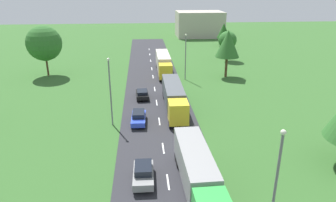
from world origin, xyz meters
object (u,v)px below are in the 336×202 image
Objects in this scene: truck_lead at (198,172)px; car_third at (139,117)px; car_fourth at (142,94)px; lamppost_lead at (276,185)px; lamppost_third at (186,55)px; tree_maple at (44,43)px; car_second at (143,173)px; tree_oak at (228,44)px; lamppost_second at (110,89)px; truck_second at (174,96)px; distant_building at (199,24)px; tree_pine at (224,31)px; tree_ash at (227,40)px.

car_third is at bearing 109.03° from truck_lead.
car_fourth is 0.46× the size of lamppost_lead.
lamppost_third is 27.19m from tree_maple.
car_third is at bearing 92.15° from car_second.
tree_oak reaches higher than car_second.
lamppost_third is (3.65, 33.81, 2.72)m from truck_lead.
tree_maple reaches higher than car_third.
lamppost_second is 1.02× the size of lamppost_third.
car_second is (-4.54, -17.08, -1.16)m from truck_second.
car_fourth is at bearing 67.56° from lamppost_second.
tree_maple is (-34.82, 3.86, -0.06)m from tree_oak.
lamppost_third is at bearing 57.89° from lamppost_second.
lamppost_lead is (8.43, -30.05, 4.11)m from car_fourth.
truck_lead is at bearing -59.41° from tree_maple.
tree_maple is (-18.47, 14.94, 5.58)m from car_fourth.
lamppost_third is at bearing -103.15° from distant_building.
tree_pine is at bearing 67.87° from truck_second.
lamppost_second is 28.83m from tree_oak.
truck_second is at bearing -40.93° from tree_maple.
lamppost_third reaches higher than truck_lead.
truck_lead is 37.26m from tree_oak.
lamppost_lead is (8.49, -7.99, 4.00)m from car_second.
truck_second is 1.98× the size of tree_ash.
tree_pine is at bearing -78.60° from distant_building.
car_second is at bearing -110.28° from tree_pine.
tree_ash is at bearing 54.91° from lamppost_second.
lamppost_second is 0.56× the size of distant_building.
tree_maple is at bearing -129.97° from distant_building.
tree_maple is at bearing 173.68° from tree_oak.
tree_maple is 60.15m from distant_building.
tree_pine is (15.66, 32.80, -0.35)m from lamppost_third.
car_third is 0.28× the size of distant_building.
car_third is at bearing -139.26° from truck_second.
lamppost_lead is 91.81m from distant_building.
truck_lead is 24.44m from car_fourth.
lamppost_second is at bearing 106.85° from car_second.
truck_second reaches higher than car_fourth.
tree_pine is (7.49, 31.54, -2.01)m from tree_oak.
car_second is at bearing -104.89° from truck_second.
car_third is at bearing -129.63° from tree_oak.
tree_ash is (38.60, 9.83, -1.67)m from tree_maple.
distant_building is at bearing 101.40° from tree_pine.
tree_pine is 18.24m from tree_ash.
tree_oak reaches higher than distant_building.
car_fourth is at bearing 89.87° from car_second.
car_fourth is 0.46× the size of lamppost_second.
truck_second is 1.58× the size of lamppost_third.
car_fourth is 24.40m from tree_maple.
tree_ash is (11.69, 54.81, -0.19)m from lamppost_lead.
lamppost_lead is at bearing -97.32° from distant_building.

